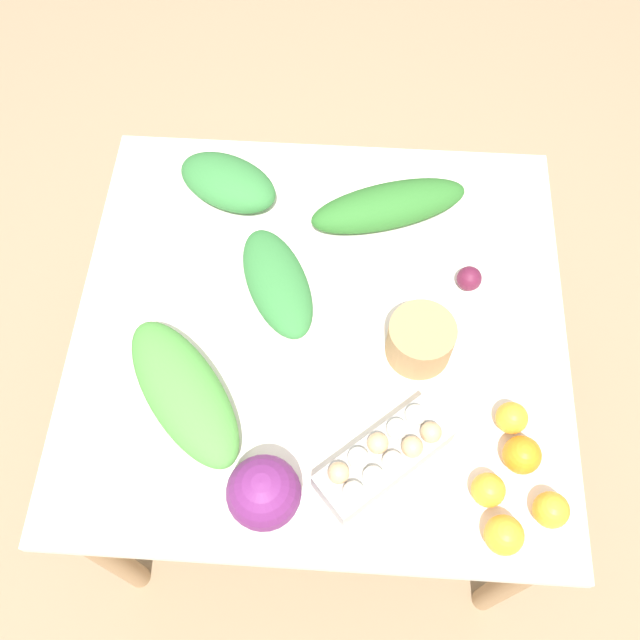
{
  "coord_description": "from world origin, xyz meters",
  "views": [
    {
      "loc": [
        0.05,
        -0.76,
        2.22
      ],
      "look_at": [
        0.0,
        0.0,
        0.79
      ],
      "focal_mm": 40.0,
      "sensor_mm": 36.0,
      "label": 1
    }
  ],
  "objects_px": {
    "orange_0": "(488,490)",
    "orange_4": "(522,455)",
    "cabbage_purple": "(264,493)",
    "greens_bunch_chard": "(228,182)",
    "orange_2": "(512,418)",
    "greens_bunch_dandelion": "(277,283)",
    "orange_3": "(504,535)",
    "paper_bag": "(420,340)",
    "greens_bunch_kale": "(389,206)",
    "orange_1": "(551,510)",
    "beet_root": "(469,279)",
    "egg_carton": "(384,457)",
    "greens_bunch_scallion": "(184,392)"
  },
  "relations": [
    {
      "from": "paper_bag",
      "to": "orange_1",
      "type": "height_order",
      "value": "paper_bag"
    },
    {
      "from": "greens_bunch_chard",
      "to": "orange_2",
      "type": "distance_m",
      "value": 0.88
    },
    {
      "from": "orange_3",
      "to": "beet_root",
      "type": "bearing_deg",
      "value": 94.31
    },
    {
      "from": "paper_bag",
      "to": "greens_bunch_kale",
      "type": "relative_size",
      "value": 0.38
    },
    {
      "from": "beet_root",
      "to": "orange_1",
      "type": "relative_size",
      "value": 0.81
    },
    {
      "from": "greens_bunch_chard",
      "to": "egg_carton",
      "type": "bearing_deg",
      "value": -59.3
    },
    {
      "from": "greens_bunch_dandelion",
      "to": "greens_bunch_kale",
      "type": "bearing_deg",
      "value": 41.98
    },
    {
      "from": "cabbage_purple",
      "to": "greens_bunch_chard",
      "type": "relative_size",
      "value": 0.57
    },
    {
      "from": "orange_0",
      "to": "cabbage_purple",
      "type": "bearing_deg",
      "value": -174.46
    },
    {
      "from": "greens_bunch_dandelion",
      "to": "orange_3",
      "type": "bearing_deg",
      "value": -47.89
    },
    {
      "from": "orange_3",
      "to": "greens_bunch_kale",
      "type": "bearing_deg",
      "value": 107.06
    },
    {
      "from": "greens_bunch_chard",
      "to": "orange_0",
      "type": "relative_size",
      "value": 3.76
    },
    {
      "from": "egg_carton",
      "to": "orange_0",
      "type": "xyz_separation_m",
      "value": [
        0.21,
        -0.05,
        -0.01
      ]
    },
    {
      "from": "cabbage_purple",
      "to": "orange_3",
      "type": "bearing_deg",
      "value": -5.42
    },
    {
      "from": "greens_bunch_scallion",
      "to": "paper_bag",
      "type": "bearing_deg",
      "value": 16.56
    },
    {
      "from": "cabbage_purple",
      "to": "orange_0",
      "type": "xyz_separation_m",
      "value": [
        0.44,
        0.04,
        -0.04
      ]
    },
    {
      "from": "egg_carton",
      "to": "greens_bunch_kale",
      "type": "height_order",
      "value": "greens_bunch_kale"
    },
    {
      "from": "orange_3",
      "to": "orange_4",
      "type": "bearing_deg",
      "value": 74.25
    },
    {
      "from": "beet_root",
      "to": "orange_2",
      "type": "relative_size",
      "value": 0.86
    },
    {
      "from": "greens_bunch_chard",
      "to": "beet_root",
      "type": "relative_size",
      "value": 4.44
    },
    {
      "from": "paper_bag",
      "to": "orange_1",
      "type": "bearing_deg",
      "value": -53.59
    },
    {
      "from": "egg_carton",
      "to": "paper_bag",
      "type": "xyz_separation_m",
      "value": [
        0.07,
        0.26,
        0.01
      ]
    },
    {
      "from": "greens_bunch_chard",
      "to": "greens_bunch_scallion",
      "type": "distance_m",
      "value": 0.56
    },
    {
      "from": "cabbage_purple",
      "to": "egg_carton",
      "type": "height_order",
      "value": "cabbage_purple"
    },
    {
      "from": "orange_0",
      "to": "orange_2",
      "type": "height_order",
      "value": "orange_0"
    },
    {
      "from": "greens_bunch_kale",
      "to": "greens_bunch_scallion",
      "type": "distance_m",
      "value": 0.67
    },
    {
      "from": "orange_0",
      "to": "orange_4",
      "type": "distance_m",
      "value": 0.1
    },
    {
      "from": "greens_bunch_kale",
      "to": "orange_4",
      "type": "height_order",
      "value": "greens_bunch_kale"
    },
    {
      "from": "greens_bunch_chard",
      "to": "orange_0",
      "type": "height_order",
      "value": "greens_bunch_chard"
    },
    {
      "from": "egg_carton",
      "to": "greens_bunch_scallion",
      "type": "bearing_deg",
      "value": -55.8
    },
    {
      "from": "egg_carton",
      "to": "greens_bunch_kale",
      "type": "bearing_deg",
      "value": -130.62
    },
    {
      "from": "orange_4",
      "to": "beet_root",
      "type": "bearing_deg",
      "value": 102.02
    },
    {
      "from": "greens_bunch_chard",
      "to": "orange_2",
      "type": "bearing_deg",
      "value": -40.67
    },
    {
      "from": "egg_carton",
      "to": "orange_4",
      "type": "xyz_separation_m",
      "value": [
        0.28,
        0.02,
        -0.0
      ]
    },
    {
      "from": "egg_carton",
      "to": "beet_root",
      "type": "distance_m",
      "value": 0.48
    },
    {
      "from": "orange_1",
      "to": "orange_4",
      "type": "distance_m",
      "value": 0.12
    },
    {
      "from": "orange_0",
      "to": "orange_4",
      "type": "xyz_separation_m",
      "value": [
        0.07,
        0.07,
        0.0
      ]
    },
    {
      "from": "orange_1",
      "to": "orange_4",
      "type": "xyz_separation_m",
      "value": [
        -0.05,
        0.11,
        0.0
      ]
    },
    {
      "from": "orange_4",
      "to": "egg_carton",
      "type": "bearing_deg",
      "value": -175.56
    },
    {
      "from": "paper_bag",
      "to": "orange_2",
      "type": "distance_m",
      "value": 0.25
    },
    {
      "from": "beet_root",
      "to": "orange_1",
      "type": "distance_m",
      "value": 0.55
    },
    {
      "from": "greens_bunch_kale",
      "to": "greens_bunch_dandelion",
      "type": "bearing_deg",
      "value": -138.02
    },
    {
      "from": "egg_carton",
      "to": "greens_bunch_dandelion",
      "type": "relative_size",
      "value": 0.95
    },
    {
      "from": "greens_bunch_dandelion",
      "to": "orange_0",
      "type": "height_order",
      "value": "greens_bunch_dandelion"
    },
    {
      "from": "greens_bunch_kale",
      "to": "orange_3",
      "type": "relative_size",
      "value": 5.0
    },
    {
      "from": "orange_1",
      "to": "orange_4",
      "type": "relative_size",
      "value": 0.92
    },
    {
      "from": "orange_2",
      "to": "orange_1",
      "type": "bearing_deg",
      "value": -71.1
    },
    {
      "from": "greens_bunch_chard",
      "to": "orange_0",
      "type": "distance_m",
      "value": 0.95
    },
    {
      "from": "greens_bunch_chard",
      "to": "greens_bunch_kale",
      "type": "relative_size",
      "value": 0.67
    },
    {
      "from": "orange_4",
      "to": "greens_bunch_chard",
      "type": "bearing_deg",
      "value": 136.17
    }
  ]
}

